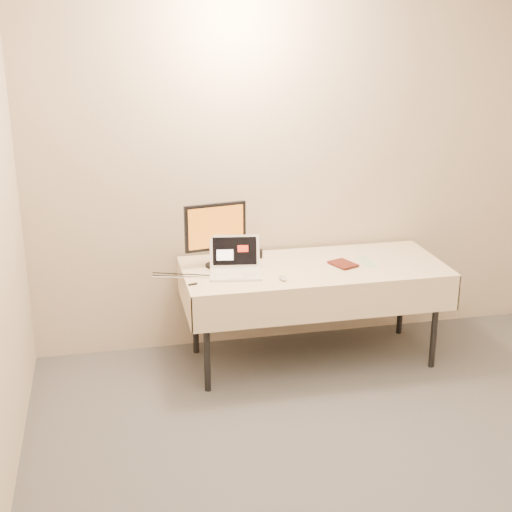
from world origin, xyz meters
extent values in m
cube|color=beige|center=(0.00, 2.50, 1.35)|extent=(4.00, 0.10, 2.70)
cylinder|color=black|center=(-0.82, 1.75, 0.34)|extent=(0.04, 0.04, 0.69)
cylinder|color=black|center=(0.82, 1.75, 0.34)|extent=(0.04, 0.04, 0.69)
cylinder|color=black|center=(-0.82, 2.34, 0.34)|extent=(0.04, 0.04, 0.69)
cylinder|color=black|center=(0.82, 2.34, 0.34)|extent=(0.04, 0.04, 0.69)
cube|color=gray|center=(0.00, 2.04, 0.71)|extent=(1.80, 0.75, 0.04)
cube|color=beige|center=(0.00, 2.04, 0.73)|extent=(1.86, 0.81, 0.01)
cube|color=beige|center=(0.00, 1.64, 0.60)|extent=(1.86, 0.01, 0.25)
cube|color=beige|center=(0.00, 2.45, 0.60)|extent=(1.86, 0.01, 0.25)
cube|color=beige|center=(-0.93, 2.04, 0.60)|extent=(0.01, 0.81, 0.25)
cube|color=beige|center=(0.93, 2.04, 0.60)|extent=(0.01, 0.81, 0.25)
cube|color=white|center=(-0.58, 1.96, 0.75)|extent=(0.38, 0.29, 0.02)
cube|color=white|center=(-0.56, 2.11, 0.86)|extent=(0.36, 0.13, 0.22)
cube|color=black|center=(-0.56, 2.11, 0.86)|extent=(0.31, 0.11, 0.19)
cylinder|color=black|center=(-0.68, 2.18, 0.74)|extent=(0.18, 0.18, 0.01)
cube|color=black|center=(-0.68, 2.18, 0.81)|extent=(0.04, 0.03, 0.11)
cube|color=black|center=(-0.68, 2.18, 1.03)|extent=(0.44, 0.10, 0.33)
cube|color=orange|center=(-0.68, 2.18, 1.03)|extent=(0.39, 0.07, 0.29)
imported|color=maroon|center=(0.14, 1.98, 0.83)|extent=(0.14, 0.07, 0.19)
cube|color=black|center=(-0.38, 2.32, 0.77)|extent=(0.15, 0.10, 0.06)
cube|color=#FF2E0C|center=(-0.39, 2.29, 0.77)|extent=(0.09, 0.03, 0.02)
ellipsoid|color=#B5B5B7|center=(-0.29, 1.82, 0.75)|extent=(0.05, 0.10, 0.02)
cube|color=#AEDBB1|center=(0.40, 2.04, 0.74)|extent=(0.10, 0.25, 0.00)
cube|color=black|center=(-0.89, 1.85, 0.74)|extent=(0.06, 0.03, 0.01)
camera|label=1|loc=(-1.41, -2.52, 2.43)|focal=50.00mm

